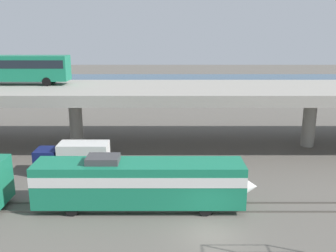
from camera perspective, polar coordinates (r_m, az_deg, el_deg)
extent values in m
plane|color=#605B54|center=(26.06, 6.52, -16.20)|extent=(260.00, 260.00, 0.00)
cube|color=#59544C|center=(28.86, 5.79, -12.83)|extent=(110.00, 0.12, 0.12)
cube|color=#59544C|center=(30.20, 5.50, -11.54)|extent=(110.00, 0.12, 0.12)
cube|color=#197A56|center=(28.63, -4.43, -8.58)|extent=(15.69, 3.00, 3.20)
cube|color=silver|center=(28.41, -4.45, -7.50)|extent=(15.69, 3.04, 0.77)
cone|color=silver|center=(29.23, 11.30, -9.01)|extent=(2.14, 2.85, 2.85)
cube|color=black|center=(28.50, 8.24, -6.85)|extent=(2.14, 2.70, 1.02)
cube|color=#3F3F42|center=(28.30, -9.93, -5.02)|extent=(2.40, 1.80, 0.50)
cylinder|color=black|center=(30.55, 5.18, -10.34)|extent=(0.96, 0.18, 0.96)
cylinder|color=black|center=(28.13, 5.68, -12.63)|extent=(0.96, 0.18, 0.96)
cylinder|color=black|center=(31.24, -13.34, -10.12)|extent=(0.96, 0.18, 0.96)
cylinder|color=black|center=(28.87, -14.56, -12.31)|extent=(0.96, 0.18, 0.96)
cube|color=#9E998E|center=(42.93, 3.78, 5.21)|extent=(96.00, 12.47, 1.19)
cylinder|color=#9E998E|center=(44.83, -13.91, 0.62)|extent=(1.50, 1.50, 5.84)
cylinder|color=#9E998E|center=(46.54, 20.66, 0.61)|extent=(1.50, 1.50, 5.84)
cube|color=#197A56|center=(47.61, -22.07, 8.19)|extent=(12.00, 2.55, 2.90)
cube|color=black|center=(47.56, -22.13, 8.81)|extent=(11.52, 2.59, 0.93)
cylinder|color=black|center=(45.36, -18.08, 6.43)|extent=(1.00, 0.26, 1.00)
cylinder|color=black|center=(47.66, -17.20, 6.84)|extent=(1.00, 0.26, 1.00)
cube|color=navy|center=(37.19, -17.99, -4.85)|extent=(2.00, 2.30, 2.00)
cube|color=silver|center=(36.17, -12.73, -4.52)|extent=(4.60, 2.30, 2.60)
cylinder|color=black|center=(36.46, -17.95, -6.90)|extent=(0.88, 0.28, 0.88)
cylinder|color=black|center=(38.41, -16.97, -5.74)|extent=(0.88, 0.28, 0.88)
cylinder|color=black|center=(35.40, -11.39, -7.11)|extent=(0.88, 0.28, 0.88)
cylinder|color=black|center=(37.41, -10.75, -5.90)|extent=(0.88, 0.28, 0.88)
cube|color=#9E998E|center=(78.33, 2.05, 5.20)|extent=(65.16, 12.40, 1.70)
cube|color=black|center=(83.18, 19.21, 6.01)|extent=(4.66, 1.88, 0.70)
cube|color=#1E232B|center=(83.18, 19.40, 6.41)|extent=(2.05, 1.65, 0.48)
cylinder|color=black|center=(81.92, 18.43, 5.71)|extent=(0.64, 0.20, 0.64)
cylinder|color=black|center=(83.60, 18.06, 5.90)|extent=(0.64, 0.20, 0.64)
cylinder|color=black|center=(82.88, 20.34, 5.64)|extent=(0.64, 0.20, 0.64)
cylinder|color=black|center=(84.54, 19.93, 5.83)|extent=(0.64, 0.20, 0.64)
cube|color=#515459|center=(77.35, -3.12, 6.21)|extent=(4.57, 1.83, 0.70)
cube|color=#1E232B|center=(77.26, -2.95, 6.65)|extent=(2.01, 1.61, 0.48)
cylinder|color=black|center=(76.63, -4.21, 5.85)|extent=(0.64, 0.20, 0.64)
cylinder|color=black|center=(78.35, -4.12, 6.04)|extent=(0.64, 0.20, 0.64)
cylinder|color=black|center=(76.48, -2.08, 5.87)|extent=(0.64, 0.20, 0.64)
cylinder|color=black|center=(78.20, -2.04, 6.05)|extent=(0.64, 0.20, 0.64)
cube|color=black|center=(81.96, 15.22, 6.19)|extent=(4.46, 1.89, 0.70)
cube|color=#1E232B|center=(81.94, 15.40, 6.59)|extent=(1.96, 1.66, 0.48)
cylinder|color=black|center=(80.79, 14.42, 5.88)|extent=(0.64, 0.20, 0.64)
cylinder|color=black|center=(82.52, 14.12, 6.07)|extent=(0.64, 0.20, 0.64)
cylinder|color=black|center=(81.53, 16.31, 5.83)|extent=(0.64, 0.20, 0.64)
cylinder|color=black|center=(83.23, 15.97, 6.01)|extent=(0.64, 0.20, 0.64)
cube|color=maroon|center=(80.63, 11.89, 6.26)|extent=(4.02, 1.71, 0.70)
cube|color=#1E232B|center=(80.59, 12.05, 6.67)|extent=(1.77, 1.50, 0.48)
cylinder|color=black|center=(79.64, 11.12, 5.95)|extent=(0.64, 0.20, 0.64)
cylinder|color=black|center=(81.21, 10.90, 6.11)|extent=(0.64, 0.20, 0.64)
cylinder|color=black|center=(80.16, 12.87, 5.91)|extent=(0.64, 0.20, 0.64)
cylinder|color=black|center=(81.72, 12.63, 6.07)|extent=(0.64, 0.20, 0.64)
cube|color=#2D5170|center=(101.20, 1.58, 6.78)|extent=(140.00, 36.00, 0.01)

